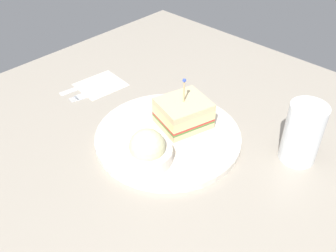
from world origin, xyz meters
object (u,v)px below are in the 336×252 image
at_px(drink_glass, 302,136).
at_px(fork, 90,93).
at_px(sandwich_half_center, 182,112).
at_px(coleslaw_bowl, 147,150).
at_px(plate, 168,137).
at_px(knife, 83,86).
at_px(napkin, 101,85).

height_order(drink_glass, fork, drink_glass).
height_order(sandwich_half_center, coleslaw_bowl, sandwich_half_center).
relative_size(plate, knife, 2.11).
xyz_separation_m(napkin, knife, (0.03, -0.03, 0.00)).
relative_size(sandwich_half_center, drink_glass, 0.99).
relative_size(plate, sandwich_half_center, 2.49).
bearing_deg(drink_glass, coleslaw_bowl, -42.15).
relative_size(sandwich_half_center, napkin, 1.10).
distance_m(napkin, fork, 0.04).
bearing_deg(knife, sandwich_half_center, 98.63).
height_order(plate, napkin, plate).
xyz_separation_m(sandwich_half_center, coleslaw_bowl, (0.12, 0.03, -0.00)).
relative_size(drink_glass, fork, 0.89).
bearing_deg(sandwich_half_center, drink_glass, 111.06).
bearing_deg(coleslaw_bowl, sandwich_half_center, -166.78).
bearing_deg(sandwich_half_center, knife, -81.37).
xyz_separation_m(coleslaw_bowl, fork, (-0.07, -0.27, -0.04)).
bearing_deg(fork, sandwich_half_center, 102.06).
relative_size(napkin, fork, 0.80).
distance_m(sandwich_half_center, drink_glass, 0.23).
distance_m(sandwich_half_center, napkin, 0.26).
height_order(drink_glass, napkin, drink_glass).
distance_m(fork, knife, 0.04).
xyz_separation_m(drink_glass, knife, (0.13, -0.49, -0.05)).
distance_m(drink_glass, fork, 0.48).
bearing_deg(drink_glass, fork, -73.58).
distance_m(coleslaw_bowl, napkin, 0.31).
xyz_separation_m(drink_glass, fork, (0.13, -0.46, -0.05)).
xyz_separation_m(fork, knife, (-0.01, -0.04, 0.00)).
bearing_deg(fork, coleslaw_bowl, 75.09).
bearing_deg(napkin, coleslaw_bowl, 68.01).
height_order(coleslaw_bowl, napkin, coleslaw_bowl).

